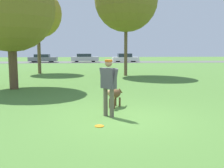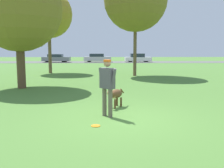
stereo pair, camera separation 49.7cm
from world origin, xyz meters
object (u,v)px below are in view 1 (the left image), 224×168
Objects in this scene: tree_far_left at (38,14)px; parked_car_white at (125,58)px; person at (109,83)px; tree_mid_center at (126,0)px; dog at (114,94)px; tree_near_left at (10,7)px; frisbee at (99,126)px; parked_car_silver at (85,58)px; parked_car_grey at (43,58)px.

tree_far_left is 21.57m from parked_car_white.
tree_mid_center is (2.14, 12.09, 4.57)m from person.
person is at bearing 22.91° from dog.
tree_far_left is at bearing 92.21° from tree_near_left.
frisbee is 14.45m from tree_mid_center.
parked_car_silver is at bearing 79.90° from tree_far_left.
dog is 32.14m from parked_car_silver.
tree_near_left is at bearing -96.67° from parked_car_silver.
tree_near_left is at bearing -136.58° from tree_mid_center.
person is 0.22× the size of tree_mid_center.
frisbee is 34.36m from parked_car_silver.
parked_car_silver is (-3.54, 21.24, -4.94)m from tree_mid_center.
parked_car_grey is at bearing 96.99° from tree_near_left.
parked_car_grey reaches higher than frisbee.
tree_near_left is at bearing -81.39° from parked_car_grey.
parked_car_silver is 6.32m from parked_car_white.
tree_far_left is at bearing 154.79° from person.
person reaches higher than parked_car_white.
dog is at bearing 75.10° from frisbee.
dog is 0.20× the size of parked_car_silver.
parked_car_silver is (6.35, 0.32, 0.03)m from parked_car_grey.
dog reaches higher than frisbee.
tree_far_left is at bearing 105.97° from frisbee.
tree_near_left is 0.79× the size of tree_mid_center.
tree_far_left is 19.22m from parked_car_grey.
dog is at bearing -74.19° from parked_car_grey.
parked_car_grey is (-7.44, 34.02, 0.62)m from frisbee.
parked_car_grey is (-9.89, 20.92, -4.97)m from tree_mid_center.
person is at bearing -71.86° from tree_far_left.
tree_far_left reaches higher than parked_car_silver.
frisbee is 34.74m from parked_car_white.
parked_car_white is at bearing 62.80° from tree_far_left.
tree_near_left reaches higher than parked_car_white.
tree_near_left is (-4.71, 4.65, 3.60)m from dog.
tree_far_left is (-4.44, 15.52, 4.83)m from frisbee.
parked_car_grey is (-2.99, 18.51, -4.21)m from tree_far_left.
person is 33.70m from parked_car_white.
person is at bearing -100.02° from tree_mid_center.
person is at bearing 72.64° from frisbee.
parked_car_white is at bearing 82.53° from tree_mid_center.
person is 13.10m from tree_mid_center.
person is 0.41× the size of parked_car_silver.
dog is 3.52× the size of frisbee.
parked_car_grey is (-3.33, 27.13, -3.42)m from tree_near_left.
tree_far_left is at bearing -123.43° from dog.
tree_far_left is 19.57m from parked_car_silver.
parked_car_silver is at bearing -141.21° from dog.
tree_near_left is 1.51× the size of parked_car_white.
tree_mid_center reaches higher than person.
tree_near_left is 8.67m from tree_far_left.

